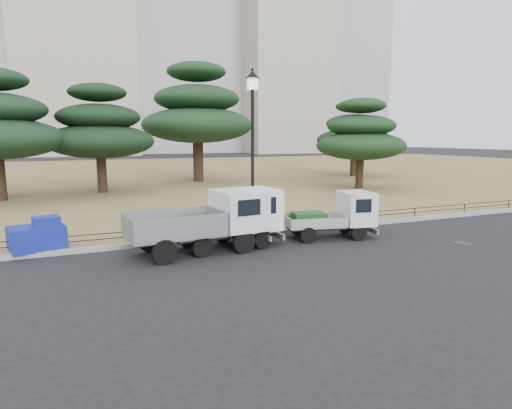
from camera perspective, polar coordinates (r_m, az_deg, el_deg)
name	(u,v)px	position (r m, az deg, el deg)	size (l,w,h in m)	color
ground	(280,254)	(13.70, 3.24, -6.59)	(220.00, 220.00, 0.00)	black
lawn	(143,174)	(43.01, -14.84, 3.90)	(120.00, 56.00, 0.15)	olive
curb	(250,234)	(15.99, -0.83, -4.01)	(120.00, 0.25, 0.16)	gray
truck_large	(206,219)	(13.85, -6.69, -1.93)	(4.56, 2.20, 1.92)	black
truck_kei_front	(234,219)	(14.39, -2.96, -1.92)	(3.77, 1.90, 1.92)	black
truck_kei_rear	(336,215)	(15.96, 10.61, -1.40)	(3.41, 1.94, 1.68)	black
street_lamp	(252,125)	(15.95, -0.47, 10.59)	(0.53, 0.53, 5.87)	black
pipe_fence	(248,224)	(16.05, -1.03, -2.65)	(38.00, 0.04, 0.40)	black
tarp_pile	(38,236)	(15.29, -27.09, -3.73)	(1.83, 1.54, 1.05)	#1524A3
manhole	(462,243)	(16.67, 25.80, -4.65)	(0.60, 0.60, 0.01)	#2D2D30
pine_center_left	(99,130)	(28.92, -20.15, 9.27)	(6.70, 6.70, 6.81)	black
pine_center_right	(197,113)	(34.54, -7.84, 11.94)	(8.70, 8.70, 9.23)	black
pine_east_near	(361,137)	(30.34, 13.82, 8.75)	(6.05, 6.05, 6.12)	black
pine_east_far	(355,133)	(40.11, 13.00, 9.33)	(6.75, 6.75, 6.78)	black
tower_center_left	(73,16)	(99.76, -23.27, 22.13)	(22.00, 20.00, 55.00)	#AAA08C
tower_east	(282,49)	(106.39, 3.55, 20.00)	(20.00, 18.00, 48.00)	#AAA08C
tower_far_east	(331,16)	(124.19, 9.98, 23.49)	(24.00, 20.00, 70.00)	#A0A0A5
radio_tower	(386,37)	(126.99, 16.92, 20.62)	(1.80, 1.80, 63.00)	#D83F33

